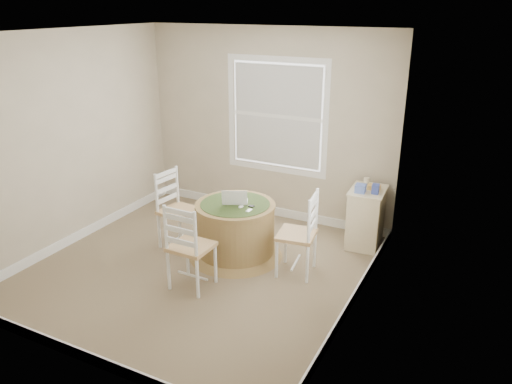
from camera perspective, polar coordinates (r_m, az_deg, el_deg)
The scene contains 14 objects.
room at distance 5.39m, azimuth -4.63°, elevation 3.82°, with size 3.64×3.64×2.64m.
round_table at distance 5.94m, azimuth -2.36°, elevation -4.07°, with size 1.12×1.12×0.68m.
chair_left at distance 6.20m, azimuth -8.83°, elevation -2.12°, with size 0.42×0.40×0.95m, color white, non-canonical shape.
chair_near at distance 5.31m, azimuth -7.42°, elevation -6.16°, with size 0.42×0.40×0.95m, color white, non-canonical shape.
chair_right at distance 5.54m, azimuth 4.66°, elevation -4.82°, with size 0.42×0.40×0.95m, color white, non-canonical shape.
laptop at distance 5.83m, azimuth -2.41°, elevation -1.02°, with size 0.37×0.36×0.21m.
mouse at distance 5.72m, azimuth -1.73°, elevation -1.69°, with size 0.05×0.08×0.03m, color white.
phone at distance 5.62m, azimuth -0.81°, elevation -2.16°, with size 0.04×0.09×0.02m, color #B7BABF.
keys at distance 5.72m, azimuth -0.53°, elevation -1.69°, with size 0.06×0.05×0.03m, color black.
corner_chest at distance 6.35m, azimuth 12.42°, elevation -2.84°, with size 0.45×0.59×0.74m.
tissue_box at distance 6.09m, azimuth 11.89°, elevation 0.42°, with size 0.12×0.12×0.10m, color #5C77D2.
box_yellow at distance 6.21m, azimuth 13.31°, elevation 0.52°, with size 0.15×0.10×0.06m, color #DFA94E.
box_blue at distance 6.08m, azimuth 13.47°, elevation 0.36°, with size 0.08×0.08×0.12m, color #3647A4.
cup_cream at distance 6.35m, azimuth 12.53°, elevation 1.19°, with size 0.07×0.07×0.09m, color beige.
Camera 1 is at (2.87, -4.22, 2.87)m, focal length 35.00 mm.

